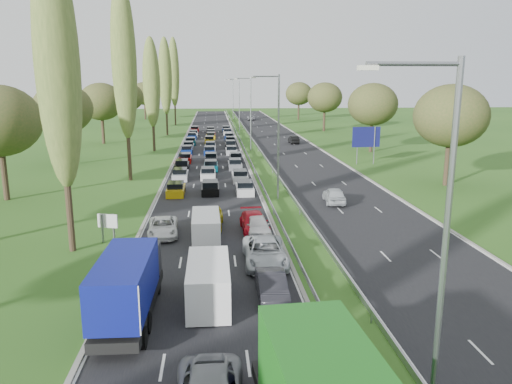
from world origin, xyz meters
name	(u,v)px	position (x,y,z in m)	size (l,w,h in m)	color
ground	(250,149)	(4.50, 80.00, 0.00)	(260.00, 260.00, 0.00)	#275119
near_carriageway	(210,148)	(-2.25, 82.50, 0.00)	(10.50, 215.00, 0.04)	black
far_carriageway	(287,147)	(11.25, 82.50, 0.00)	(10.50, 215.00, 0.04)	black
central_reservation	(249,144)	(4.50, 82.50, 0.55)	(2.36, 215.00, 0.32)	gray
lamp_columns	(251,114)	(4.50, 78.00, 6.00)	(0.18, 140.18, 12.00)	gray
poplar_row	(142,74)	(-11.50, 68.17, 12.39)	(2.80, 127.80, 22.44)	#2D2116
woodland_left	(55,110)	(-22.00, 62.63, 7.68)	(8.00, 166.00, 11.10)	#2D2116
woodland_right	(391,107)	(24.00, 66.67, 7.68)	(8.00, 153.00, 11.10)	#2D2116
traffic_queue_fill	(210,149)	(-2.25, 77.60, 0.44)	(9.14, 68.56, 0.80)	#BF990C
near_car_2	(163,227)	(-5.64, 31.94, 0.67)	(2.15, 4.67, 1.30)	silver
near_car_8	(211,218)	(-2.08, 33.74, 0.82)	(1.88, 4.67, 1.59)	#BFB30C
near_car_9	(272,287)	(1.19, 20.06, 0.73)	(1.50, 4.30, 1.42)	black
near_car_10	(265,252)	(1.37, 25.25, 0.81)	(2.62, 5.69, 1.58)	#ABB0B5
near_car_11	(254,223)	(1.28, 32.30, 0.73)	(2.00, 4.92, 1.43)	#B10A19
near_car_12	(257,225)	(1.45, 31.55, 0.75)	(1.73, 4.31, 1.47)	silver
far_car_0	(334,195)	(9.62, 40.84, 0.78)	(1.80, 4.47, 1.52)	#B1B7BB
far_car_1	(294,140)	(13.18, 87.11, 0.72)	(1.47, 4.22, 1.39)	black
far_car_2	(251,118)	(9.65, 144.52, 0.71)	(2.29, 4.96, 1.38)	gray
blue_lorry	(129,284)	(-5.94, 18.40, 1.82)	(2.28, 8.19, 3.46)	black
white_van_front	(209,281)	(-2.14, 20.12, 1.13)	(2.16, 5.50, 2.21)	white
white_van_rear	(206,227)	(-2.39, 30.49, 1.03)	(1.96, 5.00, 2.01)	white
info_sign	(108,224)	(-9.40, 30.64, 1.37)	(1.47, 0.49, 2.10)	gray
direction_sign	(366,139)	(19.40, 62.94, 3.57)	(4.00, 0.37, 5.20)	gray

